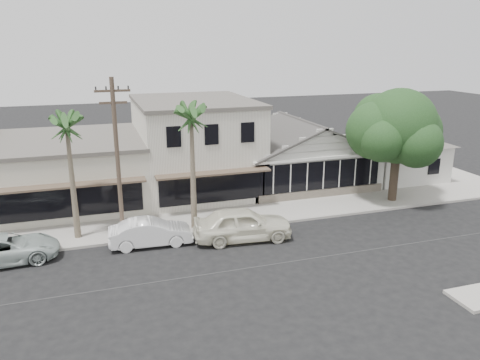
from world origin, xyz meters
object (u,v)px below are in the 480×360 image
object	(u,v)px
car_2	(5,249)
shade_tree	(396,128)
car_0	(243,224)
utility_pole	(117,158)
car_1	(151,232)

from	to	relation	value
car_2	shade_tree	size ratio (longest dim) A/B	0.66
shade_tree	car_0	bearing A→B (deg)	-164.91
utility_pole	car_0	size ratio (longest dim) A/B	1.64
car_1	shade_tree	xyz separation A→B (m)	(16.87, 2.37, 4.42)
car_1	shade_tree	distance (m)	17.60
car_0	shade_tree	bearing A→B (deg)	-69.21
car_0	car_2	size ratio (longest dim) A/B	1.06
car_0	utility_pole	bearing A→B (deg)	80.12
car_0	car_1	xyz separation A→B (m)	(-5.00, 0.83, -0.20)
car_1	car_0	bearing A→B (deg)	-96.68
car_0	car_2	xyz separation A→B (m)	(-12.24, 0.98, -0.21)
utility_pole	car_0	bearing A→B (deg)	-15.58
utility_pole	shade_tree	distance (m)	18.33
utility_pole	car_0	xyz separation A→B (m)	(6.40, -1.78, -3.86)
car_1	shade_tree	size ratio (longest dim) A/B	0.57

